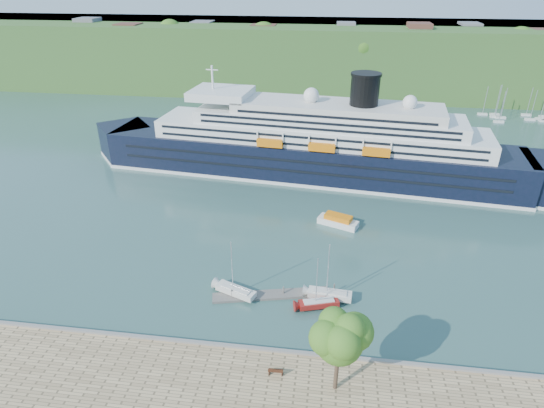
% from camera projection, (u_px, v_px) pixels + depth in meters
% --- Properties ---
extents(ground, '(400.00, 400.00, 0.00)m').
position_uv_depth(ground, '(261.00, 354.00, 56.38)').
color(ground, '#2E5249').
rests_on(ground, ground).
extents(far_hillside, '(400.00, 50.00, 24.00)m').
position_uv_depth(far_hillside, '(318.00, 56.00, 178.25)').
color(far_hillside, '#355622').
rests_on(far_hillside, ground).
extents(quay_coping, '(220.00, 0.50, 0.30)m').
position_uv_depth(quay_coping, '(261.00, 349.00, 55.67)').
color(quay_coping, slate).
rests_on(quay_coping, promenade).
extents(cruise_ship, '(106.83, 26.59, 23.76)m').
position_uv_depth(cruise_ship, '(310.00, 125.00, 100.06)').
color(cruise_ship, black).
rests_on(cruise_ship, ground).
extents(park_bench, '(1.81, 0.79, 1.15)m').
position_uv_depth(park_bench, '(276.00, 370.00, 52.14)').
color(park_bench, '#4D2716').
rests_on(park_bench, promenade).
extents(promenade_tree, '(6.89, 6.89, 11.41)m').
position_uv_depth(promenade_tree, '(338.00, 350.00, 48.08)').
color(promenade_tree, '#2C641A').
rests_on(promenade_tree, promenade).
extents(floating_pontoon, '(16.96, 5.85, 0.38)m').
position_uv_depth(floating_pontoon, '(271.00, 295.00, 66.35)').
color(floating_pontoon, slate).
rests_on(floating_pontoon, ground).
extents(sailboat_white_near, '(6.96, 4.24, 8.71)m').
position_uv_depth(sailboat_white_near, '(235.00, 271.00, 64.48)').
color(sailboat_white_near, silver).
rests_on(sailboat_white_near, ground).
extents(sailboat_red, '(6.47, 3.53, 8.05)m').
position_uv_depth(sailboat_red, '(320.00, 285.00, 62.24)').
color(sailboat_red, maroon).
rests_on(sailboat_red, ground).
extents(sailboat_white_far, '(7.03, 2.49, 8.91)m').
position_uv_depth(sailboat_white_far, '(331.00, 274.00, 63.70)').
color(sailboat_white_far, silver).
rests_on(sailboat_white_far, ground).
extents(tender_launch, '(7.93, 5.15, 2.08)m').
position_uv_depth(tender_launch, '(338.00, 220.00, 84.25)').
color(tender_launch, orange).
rests_on(tender_launch, ground).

